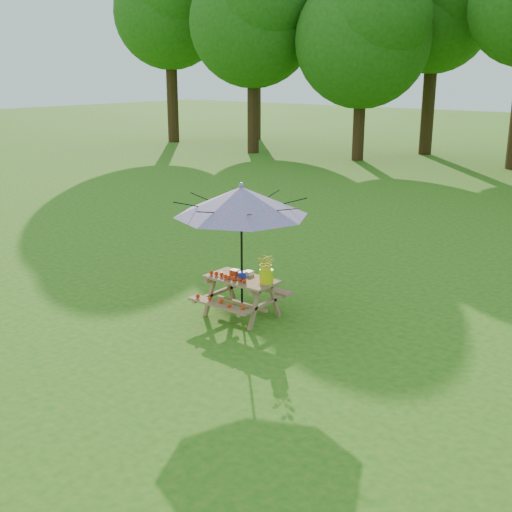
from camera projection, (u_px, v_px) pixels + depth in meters
The scene contains 5 objects.
picnic_table at pixel (242, 298), 10.60m from camera, with size 1.20×1.32×0.67m.
patio_umbrella at pixel (241, 201), 10.15m from camera, with size 2.28×2.28×2.25m.
produce_bins at pixel (241, 274), 10.54m from camera, with size 0.36×0.38×0.13m.
tomatoes_row at pixel (228, 277), 10.45m from camera, with size 0.77×0.13×0.07m, color red, non-canonical shape.
flower_bucket at pixel (267, 267), 10.19m from camera, with size 0.37×0.35×0.50m.
Camera 1 is at (2.72, -3.21, 3.97)m, focal length 45.00 mm.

